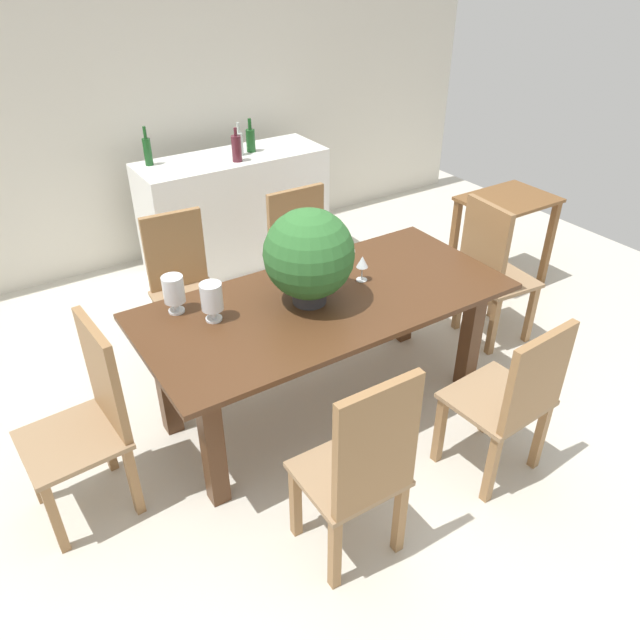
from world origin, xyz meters
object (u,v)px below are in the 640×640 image
(chair_near_right, at_px, (514,397))
(wine_glass, at_px, (362,263))
(chair_foot_end, at_px, (491,268))
(crystal_vase_center_near, at_px, (174,290))
(wine_bottle_dark, at_px, (239,143))
(chair_far_left, at_px, (184,283))
(side_table, at_px, (505,219))
(wine_bottle_clear, at_px, (237,148))
(crystal_vase_left, at_px, (212,298))
(dining_table, at_px, (326,319))
(flower_centerpiece, at_px, (309,255))
(chair_near_left, at_px, (363,468))
(wine_bottle_amber, at_px, (251,140))
(chair_head_end, at_px, (90,415))
(chair_far_right, at_px, (304,249))
(kitchen_counter, at_px, (236,211))
(wine_bottle_tall, at_px, (147,151))

(chair_near_right, height_order, wine_glass, chair_near_right)
(chair_foot_end, distance_m, crystal_vase_center_near, 2.09)
(crystal_vase_center_near, distance_m, wine_bottle_dark, 2.06)
(chair_far_left, xyz_separation_m, side_table, (2.46, -0.45, 0.02))
(wine_glass, bearing_deg, wine_bottle_clear, 86.17)
(crystal_vase_left, relative_size, wine_bottle_clear, 0.82)
(dining_table, xyz_separation_m, flower_centerpiece, (-0.09, 0.02, 0.41))
(chair_near_left, xyz_separation_m, side_table, (2.47, 1.48, -0.02))
(chair_far_left, height_order, side_table, chair_far_left)
(chair_far_left, bearing_deg, chair_foot_end, -24.12)
(chair_far_left, relative_size, crystal_vase_center_near, 4.67)
(wine_bottle_clear, height_order, side_table, wine_bottle_clear)
(chair_foot_end, bearing_deg, chair_near_left, 124.09)
(wine_bottle_amber, bearing_deg, flower_centerpiece, -109.44)
(chair_head_end, bearing_deg, chair_foot_end, 86.40)
(chair_far_right, relative_size, crystal_vase_center_near, 4.53)
(chair_near_left, distance_m, wine_bottle_amber, 3.19)
(chair_near_right, distance_m, chair_far_left, 2.14)
(wine_bottle_clear, bearing_deg, chair_near_right, -88.76)
(flower_centerpiece, distance_m, crystal_vase_left, 0.54)
(crystal_vase_center_near, bearing_deg, chair_head_end, -151.82)
(side_table, bearing_deg, wine_bottle_dark, 136.38)
(chair_head_end, relative_size, chair_far_left, 1.03)
(chair_near_left, xyz_separation_m, kitchen_counter, (0.88, 2.95, -0.10))
(chair_head_end, height_order, wine_bottle_dark, wine_bottle_dark)
(chair_near_right, bearing_deg, chair_foot_end, -134.78)
(kitchen_counter, bearing_deg, side_table, -42.61)
(chair_head_end, distance_m, wine_bottle_dark, 2.70)
(kitchen_counter, bearing_deg, chair_far_left, -130.60)
(chair_far_left, bearing_deg, chair_far_right, 4.32)
(crystal_vase_left, relative_size, wine_bottle_dark, 0.83)
(chair_foot_end, bearing_deg, crystal_vase_left, 91.44)
(chair_foot_end, xyz_separation_m, wine_bottle_dark, (-0.82, 1.96, 0.47))
(chair_near_left, distance_m, kitchen_counter, 3.08)
(wine_glass, xyz_separation_m, wine_bottle_tall, (-0.48, 2.07, 0.18))
(chair_near_left, xyz_separation_m, wine_glass, (0.74, 1.03, 0.29))
(wine_bottle_amber, relative_size, wine_bottle_tall, 0.90)
(dining_table, bearing_deg, wine_glass, 11.95)
(wine_bottle_amber, bearing_deg, crystal_vase_center_near, -128.40)
(kitchen_counter, height_order, wine_bottle_clear, wine_bottle_clear)
(chair_far_right, height_order, crystal_vase_left, crystal_vase_left)
(chair_near_left, height_order, chair_far_right, chair_near_left)
(dining_table, distance_m, chair_foot_end, 1.31)
(chair_near_left, distance_m, chair_foot_end, 2.02)
(chair_near_left, distance_m, crystal_vase_left, 1.15)
(dining_table, xyz_separation_m, chair_head_end, (-1.31, 0.01, -0.07))
(chair_head_end, xyz_separation_m, crystal_vase_center_near, (0.58, 0.31, 0.33))
(wine_bottle_clear, bearing_deg, wine_glass, -93.83)
(dining_table, bearing_deg, chair_foot_end, 0.39)
(crystal_vase_left, relative_size, wine_glass, 1.38)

